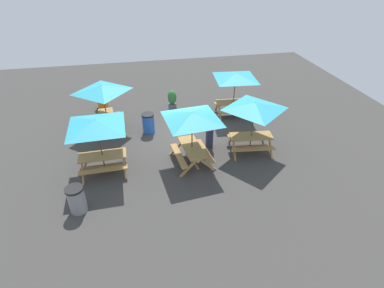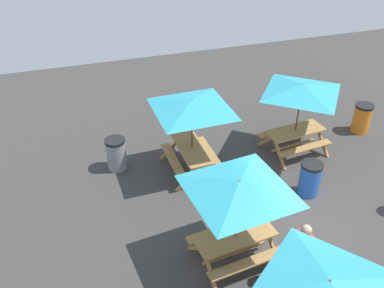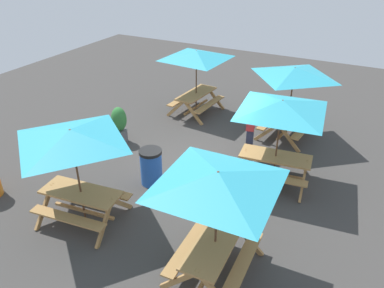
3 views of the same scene
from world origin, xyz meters
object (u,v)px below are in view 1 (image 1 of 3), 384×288
object	(u,v)px
picnic_table_3	(235,79)
picnic_table_4	(102,92)
picnic_table_2	(255,110)
potted_plant_0	(172,100)
picnic_table_1	(192,120)
person_standing	(210,129)
picnic_table_0	(97,127)
trash_bin_blue	(148,123)
trash_bin_gray	(77,199)
trash_bin_orange	(102,99)

from	to	relation	value
picnic_table_3	picnic_table_4	size ratio (longest dim) A/B	1.21
picnic_table_2	potted_plant_0	size ratio (longest dim) A/B	1.99
picnic_table_1	person_standing	xyz separation A→B (m)	(-0.99, -1.04, -1.10)
picnic_table_0	picnic_table_3	bearing A→B (deg)	-152.33
picnic_table_2	trash_bin_blue	size ratio (longest dim) A/B	2.38
picnic_table_0	picnic_table_4	xyz separation A→B (m)	(-0.04, -3.27, 0.00)
person_standing	picnic_table_4	bearing A→B (deg)	-39.16
person_standing	trash_bin_blue	bearing A→B (deg)	-46.00
trash_bin_blue	trash_bin_gray	distance (m)	5.45
picnic_table_2	trash_bin_gray	size ratio (longest dim) A/B	2.38
picnic_table_4	trash_bin_gray	world-z (taller)	picnic_table_4
picnic_table_2	trash_bin_orange	size ratio (longest dim) A/B	2.38
picnic_table_1	picnic_table_2	distance (m)	2.67
person_standing	picnic_table_2	bearing A→B (deg)	146.29
picnic_table_2	picnic_table_4	world-z (taller)	same
trash_bin_gray	picnic_table_4	bearing A→B (deg)	-98.47
trash_bin_orange	picnic_table_0	bearing A→B (deg)	93.39
picnic_table_1	picnic_table_4	xyz separation A→B (m)	(3.47, -3.39, 0.00)
picnic_table_0	picnic_table_3	world-z (taller)	same
trash_bin_blue	trash_bin_orange	distance (m)	4.02
picnic_table_3	trash_bin_orange	bearing A→B (deg)	-13.86
picnic_table_1	trash_bin_gray	xyz separation A→B (m)	(4.26, 1.93, -1.49)
picnic_table_0	picnic_table_1	xyz separation A→B (m)	(-3.51, 0.12, 0.00)
picnic_table_3	potted_plant_0	distance (m)	3.54
trash_bin_blue	potted_plant_0	world-z (taller)	potted_plant_0
trash_bin_gray	picnic_table_1	bearing A→B (deg)	-155.60
trash_bin_orange	trash_bin_blue	bearing A→B (deg)	124.97
trash_bin_blue	trash_bin_orange	size ratio (longest dim) A/B	1.00
picnic_table_2	trash_bin_orange	world-z (taller)	picnic_table_2
trash_bin_blue	trash_bin_orange	bearing A→B (deg)	-55.03
picnic_table_1	picnic_table_3	size ratio (longest dim) A/B	1.00
picnic_table_3	picnic_table_4	xyz separation A→B (m)	(6.42, 0.38, 0.00)
trash_bin_gray	trash_bin_orange	size ratio (longest dim) A/B	1.00
trash_bin_orange	person_standing	distance (m)	7.02
trash_bin_orange	trash_bin_gray	bearing A→B (deg)	87.12
picnic_table_2	person_standing	size ratio (longest dim) A/B	1.40
trash_bin_gray	person_standing	bearing A→B (deg)	-150.51
trash_bin_gray	picnic_table_0	bearing A→B (deg)	-110.21
picnic_table_4	potted_plant_0	bearing A→B (deg)	107.31
picnic_table_0	potted_plant_0	bearing A→B (deg)	-127.28
picnic_table_2	picnic_table_3	world-z (taller)	same
picnic_table_3	person_standing	xyz separation A→B (m)	(1.96, 2.74, -1.10)
trash_bin_blue	trash_bin_gray	size ratio (longest dim) A/B	1.00
picnic_table_2	potted_plant_0	distance (m)	5.47
picnic_table_1	person_standing	world-z (taller)	picnic_table_1
picnic_table_0	trash_bin_blue	distance (m)	3.63
picnic_table_2	trash_bin_blue	xyz separation A→B (m)	(4.20, -2.44, -1.49)
picnic_table_0	picnic_table_3	size ratio (longest dim) A/B	1.00
picnic_table_0	picnic_table_1	distance (m)	3.51
trash_bin_gray	person_standing	xyz separation A→B (m)	(-5.25, -2.97, 0.39)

